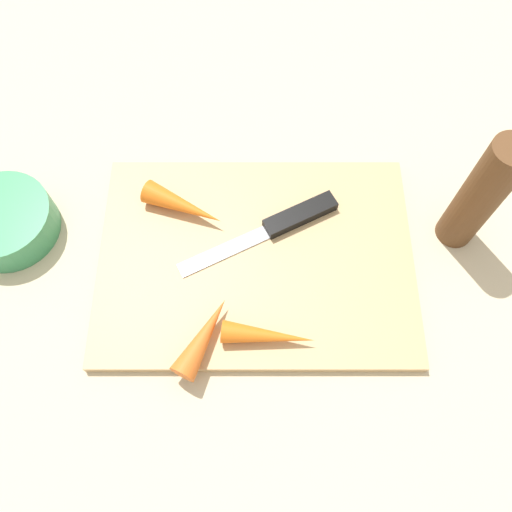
# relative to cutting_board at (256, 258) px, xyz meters

# --- Properties ---
(ground_plane) EXTENTS (1.40, 1.40, 0.00)m
(ground_plane) POSITION_rel_cutting_board_xyz_m (0.00, 0.00, -0.01)
(ground_plane) COLOR #C6B793
(cutting_board) EXTENTS (0.36, 0.26, 0.01)m
(cutting_board) POSITION_rel_cutting_board_xyz_m (0.00, 0.00, 0.00)
(cutting_board) COLOR tan
(cutting_board) RESTS_ON ground_plane
(knife) EXTENTS (0.19, 0.11, 0.01)m
(knife) POSITION_rel_cutting_board_xyz_m (0.04, 0.04, 0.01)
(knife) COLOR #B7B7BC
(knife) RESTS_ON cutting_board
(carrot_longest) EXTENTS (0.10, 0.07, 0.03)m
(carrot_longest) POSITION_rel_cutting_board_xyz_m (-0.08, 0.06, 0.02)
(carrot_longest) COLOR orange
(carrot_longest) RESTS_ON cutting_board
(carrot_shortest) EXTENTS (0.07, 0.09, 0.03)m
(carrot_shortest) POSITION_rel_cutting_board_xyz_m (-0.05, -0.10, 0.02)
(carrot_shortest) COLOR orange
(carrot_shortest) RESTS_ON cutting_board
(carrot_medium) EXTENTS (0.10, 0.03, 0.02)m
(carrot_medium) POSITION_rel_cutting_board_xyz_m (0.01, -0.10, 0.02)
(carrot_medium) COLOR orange
(carrot_medium) RESTS_ON cutting_board
(small_bowl) EXTENTS (0.11, 0.11, 0.04)m
(small_bowl) POSITION_rel_cutting_board_xyz_m (-0.29, 0.04, 0.01)
(small_bowl) COLOR #388C59
(small_bowl) RESTS_ON ground_plane
(pepper_grinder) EXTENTS (0.04, 0.04, 0.16)m
(pepper_grinder) POSITION_rel_cutting_board_xyz_m (0.24, 0.04, 0.08)
(pepper_grinder) COLOR brown
(pepper_grinder) RESTS_ON ground_plane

